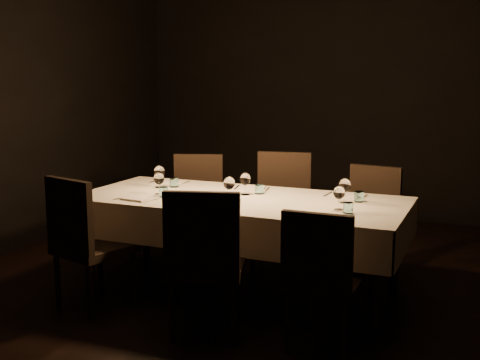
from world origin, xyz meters
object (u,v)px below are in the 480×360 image
at_px(dining_table, 240,207).
at_px(chair_far_left, 197,202).
at_px(chair_near_right, 321,274).
at_px(chair_near_left, 84,238).
at_px(chair_far_right, 370,216).
at_px(chair_far_center, 282,205).
at_px(chair_near_center, 205,257).

relative_size(dining_table, chair_far_left, 2.63).
bearing_deg(chair_near_right, chair_far_left, -42.61).
relative_size(chair_near_left, chair_far_right, 1.05).
relative_size(chair_far_left, chair_far_center, 0.95).
height_order(chair_near_center, chair_far_left, chair_near_center).
bearing_deg(chair_near_center, dining_table, -98.84).
bearing_deg(chair_near_left, chair_far_center, -106.02).
height_order(chair_near_center, chair_far_right, chair_near_center).
xyz_separation_m(chair_far_left, chair_far_right, (1.59, 0.08, -0.01)).
xyz_separation_m(chair_near_left, chair_far_center, (0.95, 1.58, 0.01)).
xyz_separation_m(chair_near_center, chair_near_right, (0.74, 0.10, -0.04)).
height_order(chair_near_right, chair_far_right, chair_far_right).
relative_size(dining_table, chair_far_center, 2.49).
height_order(chair_near_left, chair_far_right, chair_near_left).
bearing_deg(dining_table, chair_far_left, 135.50).
bearing_deg(chair_near_right, chair_far_right, -89.37).
distance_m(chair_near_center, chair_far_left, 1.81).
distance_m(dining_table, chair_far_left, 1.06).
bearing_deg(chair_far_center, chair_far_right, -9.51).
bearing_deg(chair_near_center, chair_far_left, -78.14).
bearing_deg(chair_near_left, dining_table, -124.28).
distance_m(chair_near_left, chair_far_center, 1.84).
bearing_deg(chair_near_right, chair_near_left, 0.59).
distance_m(chair_near_left, chair_far_right, 2.35).
bearing_deg(dining_table, chair_far_center, 85.76).
bearing_deg(chair_near_center, chair_far_right, -130.40).
xyz_separation_m(chair_near_left, chair_far_left, (0.14, 1.50, -0.01)).
height_order(chair_far_center, chair_far_right, chair_far_center).
height_order(dining_table, chair_near_right, chair_near_right).
bearing_deg(chair_far_center, chair_near_left, -130.92).
xyz_separation_m(chair_near_left, chair_near_right, (1.75, 0.01, -0.04)).
distance_m(chair_near_center, chair_far_center, 1.66).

